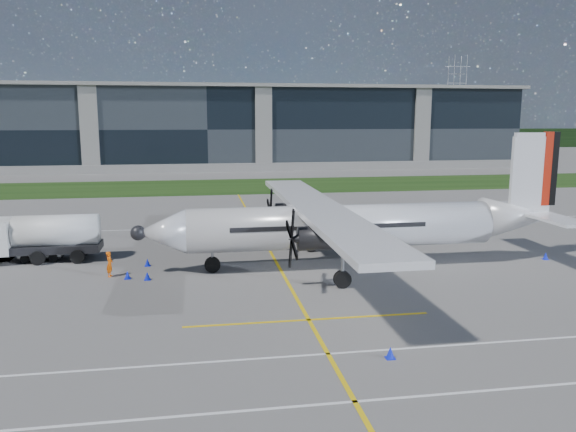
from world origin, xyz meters
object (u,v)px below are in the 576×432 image
safety_cone_nose_port (147,276)px  safety_cone_portwing (390,353)px  baggage_tug (42,247)px  safety_cone_nose_stbd (148,262)px  fuel_tanker_truck (30,239)px  pylon_east (456,101)px  turboprop_aircraft (357,201)px  safety_cone_fwd (127,275)px  safety_cone_stbdwing (276,224)px  safety_cone_tail (546,256)px  ground_crew_person (110,262)px

safety_cone_nose_port → safety_cone_portwing: 16.80m
baggage_tug → safety_cone_nose_port: 9.69m
safety_cone_portwing → safety_cone_nose_stbd: bearing=123.7°
fuel_tanker_truck → safety_cone_nose_stbd: size_ratio=16.68×
pylon_east → safety_cone_nose_port: bearing=-121.4°
turboprop_aircraft → safety_cone_fwd: (-14.43, -0.62, -4.09)m
turboprop_aircraft → safety_cone_stbdwing: 14.96m
safety_cone_fwd → safety_cone_stbdwing: 18.38m
safety_cone_fwd → safety_cone_stbdwing: same height
pylon_east → safety_cone_fwd: pylon_east is taller
safety_cone_nose_port → safety_cone_tail: size_ratio=1.00×
safety_cone_stbdwing → safety_cone_nose_port: bearing=-123.4°
ground_crew_person → safety_cone_stbdwing: 18.56m
ground_crew_person → safety_cone_fwd: size_ratio=3.63×
pylon_east → baggage_tug: (-97.72, -141.68, -14.11)m
fuel_tanker_truck → safety_cone_nose_port: (8.14, -5.90, -1.31)m
baggage_tug → safety_cone_stbdwing: bearing=27.2°
safety_cone_fwd → safety_cone_nose_port: (1.21, -0.42, 0.00)m
safety_cone_portwing → safety_cone_fwd: bearing=131.3°
safety_cone_stbdwing → safety_cone_nose_port: same height
safety_cone_nose_stbd → safety_cone_portwing: same height
fuel_tanker_truck → safety_cone_stbdwing: 20.29m
safety_cone_fwd → ground_crew_person: bearing=148.1°
baggage_tug → safety_cone_tail: (34.09, -5.48, -0.64)m
safety_cone_fwd → safety_cone_nose_stbd: size_ratio=1.00×
fuel_tanker_truck → safety_cone_fwd: size_ratio=16.68×
safety_cone_tail → pylon_east: bearing=66.6°
fuel_tanker_truck → safety_cone_stbdwing: fuel_tanker_truck is taller
safety_cone_stbdwing → safety_cone_fwd: bearing=-127.3°
safety_cone_nose_port → safety_cone_portwing: size_ratio=1.00×
turboprop_aircraft → baggage_tug: bearing=166.2°
baggage_tug → safety_cone_tail: bearing=-9.1°
turboprop_aircraft → safety_cone_tail: size_ratio=57.89×
safety_cone_nose_stbd → safety_cone_portwing: size_ratio=1.00×
safety_cone_portwing → safety_cone_nose_port: bearing=129.2°
turboprop_aircraft → safety_cone_nose_stbd: bearing=170.5°
ground_crew_person → safety_cone_nose_port: (2.31, -1.11, -0.66)m
turboprop_aircraft → baggage_tug: 21.60m
safety_cone_nose_stbd → safety_cone_nose_port: (0.25, -3.29, 0.00)m
turboprop_aircraft → ground_crew_person: 15.90m
turboprop_aircraft → safety_cone_stbdwing: (-3.30, 14.01, -4.09)m
baggage_tug → safety_cone_nose_stbd: 7.80m
safety_cone_nose_stbd → safety_cone_portwing: 19.60m
pylon_east → safety_cone_tail: 161.00m
baggage_tug → safety_cone_fwd: baggage_tug is taller
ground_crew_person → safety_cone_nose_port: bearing=-108.1°
baggage_tug → safety_cone_fwd: 8.51m
safety_cone_nose_stbd → safety_cone_portwing: (10.87, -16.31, 0.00)m
safety_cone_portwing → safety_cone_tail: (15.99, 13.66, 0.00)m
ground_crew_person → baggage_tug: bearing=53.5°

